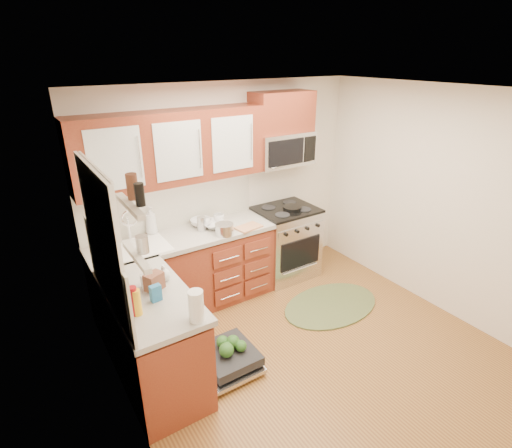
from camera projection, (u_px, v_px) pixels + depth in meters
floor at (315, 353)px, 4.02m from camera, size 3.50×3.50×0.00m
ceiling at (334, 93)px, 3.03m from camera, size 3.50×3.50×0.00m
wall_back at (227, 189)px, 4.88m from camera, size 3.50×0.04×2.50m
wall_left at (125, 303)px, 2.65m from camera, size 0.04×3.50×2.50m
wall_right at (443, 204)px, 4.40m from camera, size 0.04×3.50×2.50m
base_cabinet_back at (187, 274)px, 4.61m from camera, size 2.05×0.60×0.85m
base_cabinet_left at (154, 342)px, 3.54m from camera, size 0.60×1.25×0.85m
countertop_back at (184, 237)px, 4.41m from camera, size 2.07×0.64×0.05m
countertop_left at (149, 296)px, 3.35m from camera, size 0.64×1.27×0.05m
backsplash_back at (171, 203)px, 4.52m from camera, size 2.05×0.02×0.57m
backsplash_left at (108, 274)px, 3.08m from camera, size 0.02×1.25×0.57m
upper_cabinets at (172, 148)px, 4.13m from camera, size 2.05×0.35×0.75m
cabinet_over_mw at (282, 112)px, 4.73m from camera, size 0.76×0.35×0.47m
range at (285, 242)px, 5.28m from camera, size 0.76×0.64×0.95m
microwave at (282, 149)px, 4.88m from camera, size 0.76×0.38×0.40m
sink at (139, 258)px, 4.18m from camera, size 0.62×0.50×0.26m
dishwasher at (225, 360)px, 3.79m from camera, size 0.70×0.60×0.20m
window at (102, 235)px, 2.93m from camera, size 0.03×1.05×1.05m
window_blind at (98, 192)px, 2.81m from camera, size 0.02×0.96×0.40m
shelf_upper at (130, 206)px, 2.08m from camera, size 0.04×0.40×0.03m
shelf_lower at (136, 257)px, 2.20m from camera, size 0.04×0.40×0.03m
rug at (331, 305)px, 4.76m from camera, size 1.41×1.11×0.02m
skillet at (292, 208)px, 5.04m from camera, size 0.24×0.24×0.04m
stock_pot at (224, 229)px, 4.40m from camera, size 0.23×0.23×0.12m
cutting_board at (249, 227)px, 4.58m from camera, size 0.32×0.23×0.02m
canister at (202, 224)px, 4.49m from camera, size 0.11×0.11×0.17m
paper_towel_roll at (196, 306)px, 2.97m from camera, size 0.15×0.15×0.25m
mustard_bottle at (137, 302)px, 3.04m from camera, size 0.08×0.08×0.22m
red_bottle at (134, 301)px, 3.03m from camera, size 0.08×0.08×0.25m
wooden_box at (154, 281)px, 3.38m from camera, size 0.18×0.16×0.15m
blue_carton at (156, 293)px, 3.22m from camera, size 0.09×0.06×0.14m
bowl_a at (213, 225)px, 4.60m from camera, size 0.31×0.31×0.07m
bowl_b at (201, 222)px, 4.64m from camera, size 0.29×0.29×0.08m
cup at (219, 218)px, 4.73m from camera, size 0.15×0.15×0.10m
soap_bottle_a at (151, 220)px, 4.39m from camera, size 0.15×0.15×0.32m
soap_bottle_b at (145, 279)px, 3.41m from camera, size 0.08×0.08×0.17m
soap_bottle_c at (163, 273)px, 3.51m from camera, size 0.13×0.13×0.15m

